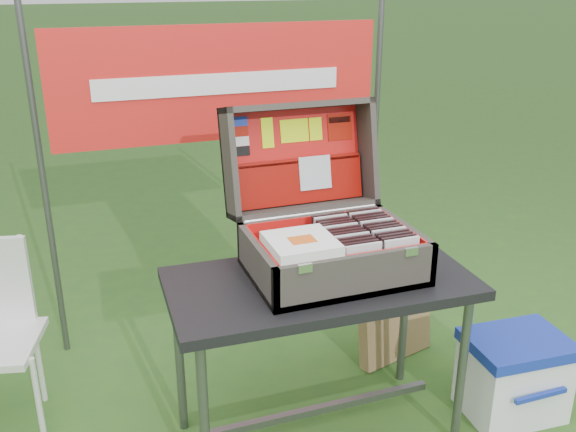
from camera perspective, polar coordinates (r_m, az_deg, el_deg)
name	(u,v)px	position (r m, az deg, el deg)	size (l,w,h in m)	color
table	(319,360)	(2.61, 2.74, -12.66)	(1.15, 0.57, 0.72)	black
table_top	(320,283)	(2.44, 2.88, -6.01)	(1.15, 0.57, 0.04)	black
table_leg_fl	(205,429)	(2.33, -7.42, -18.28)	(0.04, 0.04, 0.68)	#59595B
table_leg_fr	(462,370)	(2.68, 15.19, -13.07)	(0.04, 0.04, 0.68)	#59595B
table_leg_bl	(179,358)	(2.69, -9.62, -12.38)	(0.04, 0.04, 0.68)	#59595B
table_leg_br	(404,315)	(3.00, 10.29, -8.68)	(0.04, 0.04, 0.68)	#59595B
table_brace	(318,410)	(2.75, 2.65, -16.81)	(1.00, 0.03, 0.03)	#59595B
suitcase	(328,197)	(2.41, 3.59, 1.72)	(0.63, 0.61, 0.59)	#49433C
suitcase_base_bottom	(333,271)	(2.47, 3.99, -4.90)	(0.63, 0.45, 0.02)	#49433C
suitcase_base_wall_front	(357,277)	(2.26, 6.18, -5.45)	(0.63, 0.02, 0.17)	#49433C
suitcase_base_wall_back	(312,234)	(2.61, 2.18, -1.59)	(0.63, 0.02, 0.17)	#49433C
suitcase_base_wall_left	(257,266)	(2.34, -2.77, -4.42)	(0.02, 0.45, 0.17)	#49433C
suitcase_base_wall_right	(403,243)	(2.56, 10.22, -2.40)	(0.02, 0.45, 0.17)	#49433C
suitcase_liner_floor	(333,267)	(2.46, 4.00, -4.58)	(0.58, 0.40, 0.01)	red
suitcase_latch_left	(305,268)	(2.15, 1.52, -4.66)	(0.05, 0.01, 0.03)	silver
suitcase_latch_right	(411,252)	(2.31, 10.90, -3.12)	(0.05, 0.01, 0.03)	silver
suitcase_hinge	(311,214)	(2.59, 2.10, 0.22)	(0.02, 0.02, 0.56)	silver
suitcase_lid_back	(294,157)	(2.71, 0.58, 5.29)	(0.63, 0.45, 0.02)	#49433C
suitcase_lid_rim_far	(297,105)	(2.64, 0.79, 9.81)	(0.63, 0.02, 0.17)	#49433C
suitcase_lid_rim_near	(304,208)	(2.67, 1.43, 0.70)	(0.63, 0.02, 0.17)	#49433C
suitcase_lid_rim_left	(229,164)	(2.56, -5.23, 4.59)	(0.02, 0.45, 0.17)	#49433C
suitcase_lid_rim_right	(366,151)	(2.76, 6.99, 5.76)	(0.02, 0.45, 0.17)	#49433C
suitcase_lid_liner	(296,157)	(2.70, 0.69, 5.28)	(0.57, 0.39, 0.01)	red
suitcase_liner_wall_front	(356,272)	(2.27, 6.02, -5.02)	(0.58, 0.01, 0.14)	red
suitcase_liner_wall_back	(314,232)	(2.60, 2.31, -1.46)	(0.58, 0.01, 0.14)	red
suitcase_liner_wall_left	(261,262)	(2.34, -2.41, -4.09)	(0.01, 0.40, 0.14)	red
suitcase_liner_wall_right	(400,241)	(2.55, 9.94, -2.20)	(0.01, 0.40, 0.14)	red
suitcase_lid_pocket	(299,182)	(2.69, 0.99, 3.04)	(0.56, 0.18, 0.03)	#860A04
suitcase_pocket_edge	(298,161)	(2.68, 0.90, 4.94)	(0.55, 0.02, 0.02)	#860A04
suitcase_pocket_cd	(315,173)	(2.69, 2.41, 3.87)	(0.14, 0.14, 0.01)	silver
lid_sticker_cc_a	(240,121)	(2.62, -4.29, 8.38)	(0.06, 0.04, 0.00)	#1933B2
lid_sticker_cc_b	(241,131)	(2.62, -4.21, 7.51)	(0.06, 0.04, 0.00)	#9D1003
lid_sticker_cc_c	(242,141)	(2.62, -4.14, 6.64)	(0.06, 0.04, 0.00)	white
lid_sticker_cc_d	(243,151)	(2.62, -4.06, 5.77)	(0.06, 0.04, 0.00)	black
lid_card_neon_tall	(267,133)	(2.65, -1.84, 7.39)	(0.05, 0.12, 0.00)	#D1F50A
lid_card_neon_main	(294,131)	(2.69, 0.57, 7.59)	(0.12, 0.10, 0.00)	#D1F50A
lid_card_neon_small	(316,129)	(2.72, 2.47, 7.74)	(0.06, 0.10, 0.00)	#D1F50A
lid_sticker_band	(340,127)	(2.76, 4.64, 7.91)	(0.11, 0.11, 0.00)	#9D1003
lid_sticker_band_bar	(339,120)	(2.76, 4.60, 8.53)	(0.10, 0.02, 0.00)	black
cd_left_0	(363,265)	(2.30, 6.69, -4.33)	(0.14, 0.01, 0.16)	silver
cd_left_1	(360,262)	(2.32, 6.42, -4.08)	(0.14, 0.01, 0.16)	black
cd_left_2	(357,259)	(2.34, 6.16, -3.85)	(0.14, 0.01, 0.16)	black
cd_left_3	(354,257)	(2.36, 5.90, -3.61)	(0.14, 0.01, 0.16)	black
cd_left_4	(351,254)	(2.38, 5.64, -3.38)	(0.14, 0.01, 0.16)	silver
cd_left_5	(348,251)	(2.40, 5.39, -3.15)	(0.14, 0.01, 0.16)	black
cd_left_6	(346,249)	(2.42, 5.15, -2.93)	(0.14, 0.01, 0.16)	black
cd_left_7	(343,246)	(2.44, 4.91, -2.71)	(0.14, 0.01, 0.16)	black
cd_left_8	(340,244)	(2.46, 4.67, -2.49)	(0.14, 0.01, 0.16)	silver
cd_left_9	(338,242)	(2.48, 4.44, -2.28)	(0.14, 0.01, 0.16)	black
cd_left_10	(335,239)	(2.50, 4.21, -2.07)	(0.14, 0.01, 0.16)	black
cd_left_11	(333,237)	(2.52, 3.98, -1.87)	(0.14, 0.01, 0.16)	black
cd_left_12	(330,235)	(2.54, 3.76, -1.66)	(0.14, 0.01, 0.16)	silver
cd_left_13	(328,232)	(2.56, 3.55, -1.47)	(0.14, 0.01, 0.16)	black
cd_right_0	(401,259)	(2.36, 9.99, -3.76)	(0.14, 0.01, 0.16)	silver
cd_right_1	(397,256)	(2.38, 9.70, -3.53)	(0.14, 0.01, 0.16)	black
cd_right_2	(394,253)	(2.40, 9.42, -3.30)	(0.14, 0.01, 0.16)	black
cd_right_3	(391,251)	(2.42, 9.14, -3.08)	(0.14, 0.01, 0.16)	black
cd_right_4	(388,248)	(2.44, 8.86, -2.86)	(0.14, 0.01, 0.16)	silver
cd_right_5	(385,246)	(2.46, 8.59, -2.65)	(0.14, 0.01, 0.16)	black
cd_right_6	(382,243)	(2.48, 8.33, -2.43)	(0.14, 0.01, 0.16)	black
cd_right_7	(379,241)	(2.50, 8.07, -2.22)	(0.14, 0.01, 0.16)	black
cd_right_8	(376,239)	(2.52, 7.81, -2.02)	(0.14, 0.01, 0.16)	silver
cd_right_9	(373,236)	(2.54, 7.56, -1.81)	(0.14, 0.01, 0.16)	black
cd_right_10	(370,234)	(2.56, 7.31, -1.61)	(0.14, 0.01, 0.16)	black
cd_right_11	(367,232)	(2.58, 7.06, -1.42)	(0.14, 0.01, 0.16)	black
cd_right_12	(365,230)	(2.60, 6.82, -1.22)	(0.14, 0.01, 0.16)	silver
cd_right_13	(362,228)	(2.62, 6.59, -1.03)	(0.14, 0.01, 0.16)	black
songbook_0	(301,247)	(2.27, 1.17, -2.80)	(0.24, 0.24, 0.01)	white
songbook_1	(301,246)	(2.27, 1.17, -2.68)	(0.24, 0.24, 0.01)	white
songbook_2	(301,245)	(2.27, 1.17, -2.57)	(0.24, 0.24, 0.01)	white
songbook_3	(301,243)	(2.27, 1.18, -2.45)	(0.24, 0.24, 0.01)	white
songbook_4	(301,242)	(2.26, 1.18, -2.34)	(0.24, 0.24, 0.01)	white
songbook_5	(301,241)	(2.26, 1.18, -2.22)	(0.24, 0.24, 0.01)	white
songbook_6	(301,240)	(2.26, 1.18, -2.10)	(0.24, 0.24, 0.01)	white
songbook_graphic	(302,240)	(2.25, 1.27, -2.10)	(0.09, 0.07, 0.00)	#D85919
cooler	(513,376)	(2.99, 19.40, -13.23)	(0.42, 0.32, 0.37)	white
cooler_body	(513,380)	(3.00, 19.34, -13.63)	(0.40, 0.30, 0.32)	white
cooler_lid	(518,344)	(2.91, 19.78, -10.63)	(0.42, 0.32, 0.05)	#152C9C
cooler_handle	(541,396)	(2.88, 21.56, -14.63)	(0.25, 0.02, 0.02)	#152C9C
chair_leg_fr	(39,403)	(2.82, -21.29, -15.20)	(0.02, 0.02, 0.41)	silver
chair_leg_br	(39,361)	(3.08, -21.27, -11.90)	(0.02, 0.02, 0.41)	silver
chair_upright_right	(26,278)	(2.91, -22.28, -5.09)	(0.02, 0.02, 0.38)	silver
cardboard_box	(395,317)	(3.22, 9.49, -8.81)	(0.42, 0.07, 0.44)	#9A7745
banner_post_left	(45,191)	(3.18, -20.81, 2.09)	(0.03, 0.03, 1.70)	#59595B
banner_post_right	(374,157)	(3.55, 7.66, 5.20)	(0.03, 0.03, 1.70)	#59595B
banner	(220,83)	(3.15, -6.05, 11.64)	(1.60, 0.01, 0.55)	red
banner_text	(221,84)	(3.14, -5.99, 11.61)	(1.20, 0.00, 0.10)	white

